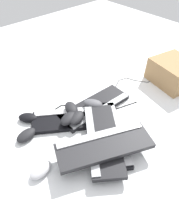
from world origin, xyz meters
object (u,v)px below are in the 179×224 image
keyboard_0 (108,133)px  keyboard_3 (102,138)px  mouse_2 (69,118)px  mouse_3 (28,118)px  keyboard_1 (95,107)px  cardboard_box (174,72)px  mouse_1 (71,108)px  mouse_5 (41,170)px  keyboard_2 (73,119)px  mouse_4 (26,135)px  mouse_6 (77,118)px  mouse_0 (93,104)px  keyboard_4 (104,145)px

keyboard_0 → keyboard_3: size_ratio=1.01×
mouse_2 → mouse_3: 0.23m
keyboard_1 → cardboard_box: (0.16, 0.57, 0.06)m
keyboard_1 → mouse_3: bearing=-117.5°
mouse_1 → keyboard_3: bearing=15.1°
mouse_5 → mouse_2: bearing=-161.6°
keyboard_2 → keyboard_3: bearing=3.3°
keyboard_2 → mouse_4: (-0.07, -0.25, 0.01)m
keyboard_3 → mouse_6: size_ratio=4.01×
mouse_3 → mouse_5: bearing=118.1°
mouse_0 → keyboard_1: bearing=67.2°
keyboard_1 → mouse_3: 0.38m
keyboard_1 → mouse_2: size_ratio=4.04×
mouse_5 → mouse_6: size_ratio=1.00×
mouse_3 → mouse_4: size_ratio=1.00×
keyboard_4 → keyboard_3: bearing=141.5°
keyboard_2 → mouse_5: mouse_5 is taller
keyboard_4 → mouse_6: keyboard_4 is taller
mouse_0 → cardboard_box: (0.15, 0.59, 0.03)m
mouse_0 → mouse_3: size_ratio=1.00×
mouse_2 → mouse_3: (-0.18, -0.15, -0.03)m
keyboard_4 → mouse_5: size_ratio=4.21×
keyboard_2 → mouse_0: 0.15m
keyboard_3 → cardboard_box: size_ratio=1.59×
keyboard_0 → keyboard_2: (-0.20, -0.08, 0.00)m
mouse_2 → cardboard_box: cardboard_box is taller
mouse_0 → mouse_5: (0.14, -0.44, -0.03)m
mouse_5 → cardboard_box: (0.01, 1.03, 0.06)m
mouse_1 → mouse_5: 0.38m
cardboard_box → keyboard_4: bearing=-82.1°
mouse_3 → cardboard_box: cardboard_box is taller
keyboard_4 → mouse_1: 0.32m
keyboard_0 → keyboard_4: bearing=-56.3°
keyboard_0 → mouse_4: size_ratio=4.07×
mouse_4 → mouse_6: bearing=-31.1°
keyboard_1 → keyboard_3: 0.26m
mouse_4 → cardboard_box: cardboard_box is taller
mouse_3 → mouse_4: same height
mouse_6 → keyboard_3: bearing=70.8°
mouse_1 → keyboard_1: bearing=87.7°
keyboard_0 → mouse_5: bearing=-97.3°
mouse_0 → mouse_5: mouse_0 is taller
keyboard_2 → keyboard_4: keyboard_4 is taller
mouse_0 → keyboard_2: bearing=-126.6°
mouse_0 → mouse_4: (-0.08, -0.39, -0.03)m
keyboard_2 → keyboard_3: 0.22m
mouse_1 → mouse_4: bearing=-76.4°
keyboard_4 → mouse_0: (-0.26, 0.17, -0.02)m
mouse_2 → mouse_5: bearing=-168.5°
mouse_2 → mouse_5: size_ratio=1.00×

